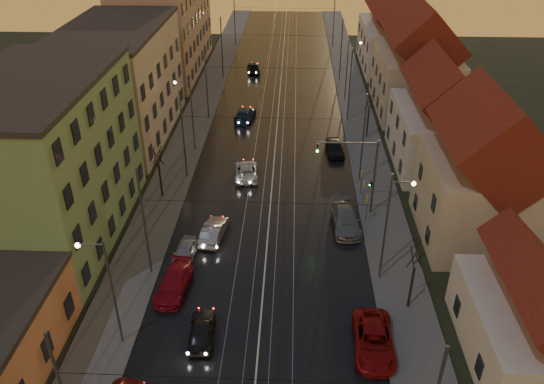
# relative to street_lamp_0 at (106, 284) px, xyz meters

# --- Properties ---
(ground) EXTENTS (160.00, 160.00, 0.00)m
(ground) POSITION_rel_street_lamp_0_xyz_m (9.10, -2.00, -4.89)
(ground) COLOR black
(ground) RESTS_ON ground
(road) EXTENTS (16.00, 120.00, 0.04)m
(road) POSITION_rel_street_lamp_0_xyz_m (9.10, 38.00, -4.87)
(road) COLOR black
(road) RESTS_ON ground
(sidewalk_left) EXTENTS (4.00, 120.00, 0.15)m
(sidewalk_left) POSITION_rel_street_lamp_0_xyz_m (-0.90, 38.00, -4.81)
(sidewalk_left) COLOR #4C4C4C
(sidewalk_left) RESTS_ON ground
(sidewalk_right) EXTENTS (4.00, 120.00, 0.15)m
(sidewalk_right) POSITION_rel_street_lamp_0_xyz_m (19.10, 38.00, -4.81)
(sidewalk_right) COLOR #4C4C4C
(sidewalk_right) RESTS_ON ground
(tram_rail_0) EXTENTS (0.06, 120.00, 0.03)m
(tram_rail_0) POSITION_rel_street_lamp_0_xyz_m (6.90, 38.00, -4.83)
(tram_rail_0) COLOR gray
(tram_rail_0) RESTS_ON road
(tram_rail_1) EXTENTS (0.06, 120.00, 0.03)m
(tram_rail_1) POSITION_rel_street_lamp_0_xyz_m (8.33, 38.00, -4.83)
(tram_rail_1) COLOR gray
(tram_rail_1) RESTS_ON road
(tram_rail_2) EXTENTS (0.06, 120.00, 0.03)m
(tram_rail_2) POSITION_rel_street_lamp_0_xyz_m (9.87, 38.00, -4.83)
(tram_rail_2) COLOR gray
(tram_rail_2) RESTS_ON road
(tram_rail_3) EXTENTS (0.06, 120.00, 0.03)m
(tram_rail_3) POSITION_rel_street_lamp_0_xyz_m (11.30, 38.00, -4.83)
(tram_rail_3) COLOR gray
(tram_rail_3) RESTS_ON road
(apartment_left_1) EXTENTS (10.00, 18.00, 13.00)m
(apartment_left_1) POSITION_rel_street_lamp_0_xyz_m (-8.40, 12.00, 1.61)
(apartment_left_1) COLOR #679961
(apartment_left_1) RESTS_ON ground
(apartment_left_2) EXTENTS (10.00, 20.00, 12.00)m
(apartment_left_2) POSITION_rel_street_lamp_0_xyz_m (-8.40, 32.00, 1.11)
(apartment_left_2) COLOR tan
(apartment_left_2) RESTS_ON ground
(apartment_left_3) EXTENTS (10.00, 24.00, 14.00)m
(apartment_left_3) POSITION_rel_street_lamp_0_xyz_m (-8.40, 56.00, 2.11)
(apartment_left_3) COLOR #9B7C64
(apartment_left_3) RESTS_ON ground
(house_right_0) EXTENTS (8.16, 10.20, 5.80)m
(house_right_0) POSITION_rel_street_lamp_0_xyz_m (26.10, 0.00, -1.96)
(house_right_0) COLOR beige
(house_right_0) RESTS_ON ground
(house_right_1) EXTENTS (8.67, 10.20, 10.80)m
(house_right_1) POSITION_rel_street_lamp_0_xyz_m (26.10, 13.00, 0.56)
(house_right_1) COLOR #B5A68B
(house_right_1) RESTS_ON ground
(house_right_2) EXTENTS (9.18, 12.24, 9.20)m
(house_right_2) POSITION_rel_street_lamp_0_xyz_m (26.10, 26.00, -0.24)
(house_right_2) COLOR beige
(house_right_2) RESTS_ON ground
(house_right_3) EXTENTS (9.18, 14.28, 11.50)m
(house_right_3) POSITION_rel_street_lamp_0_xyz_m (26.10, 41.00, 0.92)
(house_right_3) COLOR #B5A68B
(house_right_3) RESTS_ON ground
(house_right_4) EXTENTS (9.18, 16.32, 10.00)m
(house_right_4) POSITION_rel_street_lamp_0_xyz_m (26.10, 59.00, 0.16)
(house_right_4) COLOR beige
(house_right_4) RESTS_ON ground
(catenary_pole_l_1) EXTENTS (0.16, 0.16, 9.00)m
(catenary_pole_l_1) POSITION_rel_street_lamp_0_xyz_m (0.50, 7.00, -0.39)
(catenary_pole_l_1) COLOR #595B60
(catenary_pole_l_1) RESTS_ON ground
(catenary_pole_r_1) EXTENTS (0.16, 0.16, 9.00)m
(catenary_pole_r_1) POSITION_rel_street_lamp_0_xyz_m (17.70, 7.00, -0.39)
(catenary_pole_r_1) COLOR #595B60
(catenary_pole_r_1) RESTS_ON ground
(catenary_pole_l_2) EXTENTS (0.16, 0.16, 9.00)m
(catenary_pole_l_2) POSITION_rel_street_lamp_0_xyz_m (0.50, 22.00, -0.39)
(catenary_pole_l_2) COLOR #595B60
(catenary_pole_l_2) RESTS_ON ground
(catenary_pole_r_2) EXTENTS (0.16, 0.16, 9.00)m
(catenary_pole_r_2) POSITION_rel_street_lamp_0_xyz_m (17.70, 22.00, -0.39)
(catenary_pole_r_2) COLOR #595B60
(catenary_pole_r_2) RESTS_ON ground
(catenary_pole_l_3) EXTENTS (0.16, 0.16, 9.00)m
(catenary_pole_l_3) POSITION_rel_street_lamp_0_xyz_m (0.50, 37.00, -0.39)
(catenary_pole_l_3) COLOR #595B60
(catenary_pole_l_3) RESTS_ON ground
(catenary_pole_r_3) EXTENTS (0.16, 0.16, 9.00)m
(catenary_pole_r_3) POSITION_rel_street_lamp_0_xyz_m (17.70, 37.00, -0.39)
(catenary_pole_r_3) COLOR #595B60
(catenary_pole_r_3) RESTS_ON ground
(catenary_pole_l_4) EXTENTS (0.16, 0.16, 9.00)m
(catenary_pole_l_4) POSITION_rel_street_lamp_0_xyz_m (0.50, 52.00, -0.39)
(catenary_pole_l_4) COLOR #595B60
(catenary_pole_l_4) RESTS_ON ground
(catenary_pole_r_4) EXTENTS (0.16, 0.16, 9.00)m
(catenary_pole_r_4) POSITION_rel_street_lamp_0_xyz_m (17.70, 52.00, -0.39)
(catenary_pole_r_4) COLOR #595B60
(catenary_pole_r_4) RESTS_ON ground
(catenary_pole_l_5) EXTENTS (0.16, 0.16, 9.00)m
(catenary_pole_l_5) POSITION_rel_street_lamp_0_xyz_m (0.50, 70.00, -0.39)
(catenary_pole_l_5) COLOR #595B60
(catenary_pole_l_5) RESTS_ON ground
(catenary_pole_r_5) EXTENTS (0.16, 0.16, 9.00)m
(catenary_pole_r_5) POSITION_rel_street_lamp_0_xyz_m (17.70, 70.00, -0.39)
(catenary_pole_r_5) COLOR #595B60
(catenary_pole_r_5) RESTS_ON ground
(street_lamp_0) EXTENTS (1.75, 0.32, 8.00)m
(street_lamp_0) POSITION_rel_street_lamp_0_xyz_m (0.00, 0.00, 0.00)
(street_lamp_0) COLOR #595B60
(street_lamp_0) RESTS_ON ground
(street_lamp_1) EXTENTS (1.75, 0.32, 8.00)m
(street_lamp_1) POSITION_rel_street_lamp_0_xyz_m (18.21, 8.00, 0.00)
(street_lamp_1) COLOR #595B60
(street_lamp_1) RESTS_ON ground
(street_lamp_2) EXTENTS (1.75, 0.32, 8.00)m
(street_lamp_2) POSITION_rel_street_lamp_0_xyz_m (0.00, 28.00, 0.00)
(street_lamp_2) COLOR #595B60
(street_lamp_2) RESTS_ON ground
(street_lamp_3) EXTENTS (1.75, 0.32, 8.00)m
(street_lamp_3) POSITION_rel_street_lamp_0_xyz_m (18.21, 44.00, 0.00)
(street_lamp_3) COLOR #595B60
(street_lamp_3) RESTS_ON ground
(traffic_light_mast) EXTENTS (5.30, 0.32, 7.20)m
(traffic_light_mast) POSITION_rel_street_lamp_0_xyz_m (17.10, 16.00, -0.29)
(traffic_light_mast) COLOR #595B60
(traffic_light_mast) RESTS_ON ground
(bare_tree_0) EXTENTS (1.09, 1.09, 5.11)m
(bare_tree_0) POSITION_rel_street_lamp_0_xyz_m (-1.09, 18.00, -2.40)
(bare_tree_0) COLOR black
(bare_tree_0) RESTS_ON ground
(bare_tree_1) EXTENTS (1.09, 1.09, 5.11)m
(bare_tree_1) POSITION_rel_street_lamp_0_xyz_m (19.31, 4.00, -2.40)
(bare_tree_1) COLOR black
(bare_tree_1) RESTS_ON ground
(bare_tree_2) EXTENTS (1.09, 1.09, 5.11)m
(bare_tree_2) POSITION_rel_street_lamp_0_xyz_m (19.51, 32.00, -2.40)
(bare_tree_2) COLOR black
(bare_tree_2) RESTS_ON ground
(driving_car_0) EXTENTS (1.90, 4.13, 1.37)m
(driving_car_0) POSITION_rel_street_lamp_0_xyz_m (5.39, 0.56, -4.20)
(driving_car_0) COLOR black
(driving_car_0) RESTS_ON ground
(driving_car_1) EXTENTS (2.03, 4.54, 1.45)m
(driving_car_1) POSITION_rel_street_lamp_0_xyz_m (4.65, 11.63, -4.16)
(driving_car_1) COLOR gray
(driving_car_1) RESTS_ON ground
(driving_car_2) EXTENTS (2.61, 4.90, 1.31)m
(driving_car_2) POSITION_rel_street_lamp_0_xyz_m (6.47, 22.24, -4.23)
(driving_car_2) COLOR silver
(driving_car_2) RESTS_ON ground
(driving_car_3) EXTENTS (2.66, 5.26, 1.46)m
(driving_car_3) POSITION_rel_street_lamp_0_xyz_m (5.08, 36.65, -4.15)
(driving_car_3) COLOR #162642
(driving_car_3) RESTS_ON ground
(driving_car_4) EXTENTS (2.44, 4.75, 1.55)m
(driving_car_4) POSITION_rel_street_lamp_0_xyz_m (4.82, 55.15, -4.11)
(driving_car_4) COLOR black
(driving_car_4) RESTS_ON ground
(parked_left_2) EXTENTS (2.42, 5.00, 1.40)m
(parked_left_2) POSITION_rel_street_lamp_0_xyz_m (2.65, 5.01, -4.18)
(parked_left_2) COLOR maroon
(parked_left_2) RESTS_ON ground
(parked_left_3) EXTENTS (1.79, 3.90, 1.30)m
(parked_left_3) POSITION_rel_street_lamp_0_xyz_m (2.74, 8.80, -4.24)
(parked_left_3) COLOR #A2A2A7
(parked_left_3) RESTS_ON ground
(parked_right_0) EXTENTS (2.68, 5.47, 1.50)m
(parked_right_0) POSITION_rel_street_lamp_0_xyz_m (16.40, 0.11, -4.14)
(parked_right_0) COLOR maroon
(parked_right_0) RESTS_ON ground
(parked_right_1) EXTENTS (2.48, 5.50, 1.57)m
(parked_right_1) POSITION_rel_street_lamp_0_xyz_m (15.68, 13.75, -4.10)
(parked_right_1) COLOR gray
(parked_right_1) RESTS_ON ground
(parked_right_2) EXTENTS (2.10, 4.43, 1.46)m
(parked_right_2) POSITION_rel_street_lamp_0_xyz_m (15.59, 27.67, -4.15)
(parked_right_2) COLOR black
(parked_right_2) RESTS_ON ground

